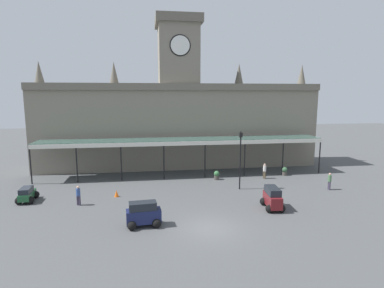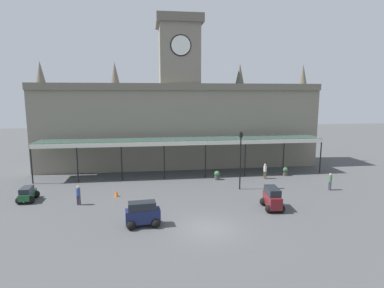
% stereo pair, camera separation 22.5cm
% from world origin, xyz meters
% --- Properties ---
extents(ground_plane, '(140.00, 140.00, 0.00)m').
position_xyz_m(ground_plane, '(0.00, 0.00, 0.00)').
color(ground_plane, '#4A4B4D').
extents(station_building, '(34.82, 5.72, 18.42)m').
position_xyz_m(station_building, '(0.00, 19.64, 6.12)').
color(station_building, gray).
rests_on(station_building, ground).
extents(entrance_canopy, '(32.03, 3.26, 4.19)m').
position_xyz_m(entrance_canopy, '(0.00, 14.59, 4.02)').
color(entrance_canopy, '#38564C').
rests_on(entrance_canopy, ground).
extents(car_maroon_van, '(1.75, 2.48, 1.77)m').
position_xyz_m(car_maroon_van, '(5.89, 3.01, 0.81)').
color(car_maroon_van, maroon).
rests_on(car_maroon_van, ground).
extents(car_green_estate, '(1.61, 2.29, 1.27)m').
position_xyz_m(car_green_estate, '(-14.45, 7.75, 0.56)').
color(car_green_estate, '#1E512D').
rests_on(car_green_estate, ground).
extents(car_navy_van, '(2.47, 1.73, 1.77)m').
position_xyz_m(car_navy_van, '(-4.43, 1.06, 0.81)').
color(car_navy_van, '#19214C').
rests_on(car_navy_van, ground).
extents(pedestrian_beside_cars, '(0.34, 0.39, 1.67)m').
position_xyz_m(pedestrian_beside_cars, '(13.39, 7.06, 0.91)').
color(pedestrian_beside_cars, '#3F384C').
rests_on(pedestrian_beside_cars, ground).
extents(pedestrian_near_entrance, '(0.34, 0.38, 1.67)m').
position_xyz_m(pedestrian_near_entrance, '(8.67, 11.90, 0.91)').
color(pedestrian_near_entrance, brown).
rests_on(pedestrian_near_entrance, ground).
extents(pedestrian_crossing_forecourt, '(0.36, 0.34, 1.67)m').
position_xyz_m(pedestrian_crossing_forecourt, '(-9.84, 6.11, 0.91)').
color(pedestrian_crossing_forecourt, '#3F384C').
rests_on(pedestrian_crossing_forecourt, ground).
extents(victorian_lamppost, '(0.30, 0.30, 5.71)m').
position_xyz_m(victorian_lamppost, '(4.81, 8.51, 3.49)').
color(victorian_lamppost, black).
rests_on(victorian_lamppost, ground).
extents(traffic_cone, '(0.40, 0.40, 0.60)m').
position_xyz_m(traffic_cone, '(-6.91, 7.90, 0.30)').
color(traffic_cone, orange).
rests_on(traffic_cone, ground).
extents(planter_forecourt_centre, '(0.60, 0.60, 0.96)m').
position_xyz_m(planter_forecourt_centre, '(11.47, 12.86, 0.49)').
color(planter_forecourt_centre, '#47423D').
rests_on(planter_forecourt_centre, ground).
extents(planter_near_kerb, '(0.60, 0.60, 0.96)m').
position_xyz_m(planter_near_kerb, '(3.37, 12.25, 0.49)').
color(planter_near_kerb, '#47423D').
rests_on(planter_near_kerb, ground).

